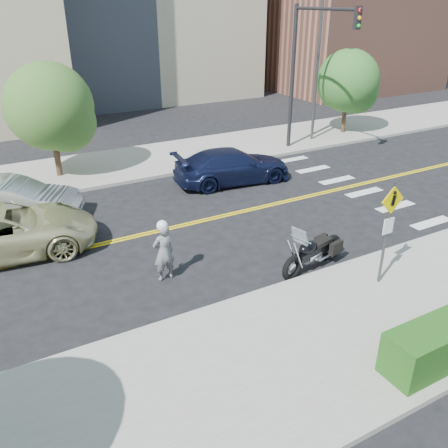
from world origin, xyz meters
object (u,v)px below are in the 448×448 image
at_px(motorcyclist, 164,251).
at_px(parked_car_blue, 232,166).
at_px(pedestrian_sign, 388,224).
at_px(suv, 2,232).
at_px(parked_car_silver, 12,201).
at_px(motorcycle, 314,245).

distance_m(motorcyclist, parked_car_blue, 8.29).
bearing_deg(pedestrian_sign, parked_car_blue, 86.51).
xyz_separation_m(suv, parked_car_silver, (0.61, 2.55, -0.02)).
bearing_deg(parked_car_silver, motorcyclist, -128.15).
bearing_deg(motorcyclist, parked_car_silver, -64.51).
relative_size(parked_car_silver, parked_car_blue, 0.92).
xyz_separation_m(motorcycle, parked_car_blue, (1.56, 7.57, -0.03)).
relative_size(motorcycle, parked_car_silver, 0.54).
bearing_deg(suv, motorcycle, -118.23).
height_order(pedestrian_sign, suv, pedestrian_sign).
xyz_separation_m(suv, parked_car_blue, (9.59, 2.17, -0.06)).
height_order(motorcycle, parked_car_blue, motorcycle).
xyz_separation_m(motorcyclist, parked_car_blue, (5.71, 6.00, -0.18)).
distance_m(pedestrian_sign, motorcycle, 2.31).
bearing_deg(suv, pedestrian_sign, -122.57).
height_order(pedestrian_sign, motorcyclist, pedestrian_sign).
distance_m(motorcycle, parked_car_silver, 10.87).
relative_size(suv, parked_car_silver, 1.22).
bearing_deg(pedestrian_sign, parked_car_silver, 131.04).
bearing_deg(motorcycle, parked_car_blue, 65.47).
xyz_separation_m(motorcyclist, motorcycle, (4.15, -1.57, -0.16)).
bearing_deg(motorcyclist, motorcycle, 157.64).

